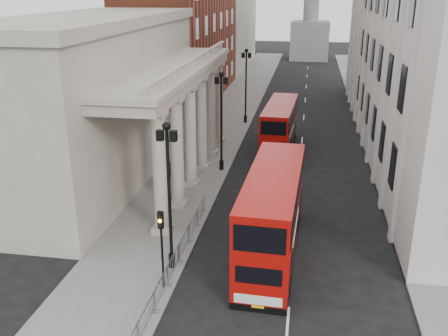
# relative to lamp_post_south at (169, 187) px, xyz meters

# --- Properties ---
(ground) EXTENTS (260.00, 260.00, 0.00)m
(ground) POSITION_rel_lamp_post_south_xyz_m (0.60, -4.00, -4.91)
(ground) COLOR black
(ground) RESTS_ON ground
(sidewalk_west) EXTENTS (6.00, 140.00, 0.12)m
(sidewalk_west) POSITION_rel_lamp_post_south_xyz_m (-2.40, 26.00, -4.85)
(sidewalk_west) COLOR slate
(sidewalk_west) RESTS_ON ground
(sidewalk_east) EXTENTS (3.00, 140.00, 0.12)m
(sidewalk_east) POSITION_rel_lamp_post_south_xyz_m (14.10, 26.00, -4.85)
(sidewalk_east) COLOR slate
(sidewalk_east) RESTS_ON ground
(kerb) EXTENTS (0.20, 140.00, 0.14)m
(kerb) POSITION_rel_lamp_post_south_xyz_m (0.55, 26.00, -4.84)
(kerb) COLOR slate
(kerb) RESTS_ON ground
(portico_building) EXTENTS (9.00, 28.00, 12.00)m
(portico_building) POSITION_rel_lamp_post_south_xyz_m (-9.90, 14.00, 1.09)
(portico_building) COLOR gray
(portico_building) RESTS_ON ground
(brick_building) EXTENTS (9.00, 32.00, 22.00)m
(brick_building) POSITION_rel_lamp_post_south_xyz_m (-9.90, 44.00, 6.09)
(brick_building) COLOR maroon
(brick_building) RESTS_ON ground
(west_building_far) EXTENTS (9.00, 30.00, 20.00)m
(west_building_far) POSITION_rel_lamp_post_south_xyz_m (-9.90, 76.00, 5.09)
(west_building_far) COLOR gray
(west_building_far) RESTS_ON ground
(east_building) EXTENTS (8.00, 55.00, 25.00)m
(east_building) POSITION_rel_lamp_post_south_xyz_m (16.60, 28.00, 7.59)
(east_building) COLOR #BBB9AF
(east_building) RESTS_ON ground
(lamp_post_south) EXTENTS (1.05, 0.44, 8.32)m
(lamp_post_south) POSITION_rel_lamp_post_south_xyz_m (0.00, 0.00, 0.00)
(lamp_post_south) COLOR black
(lamp_post_south) RESTS_ON sidewalk_west
(lamp_post_mid) EXTENTS (1.05, 0.44, 8.32)m
(lamp_post_mid) POSITION_rel_lamp_post_south_xyz_m (0.00, 16.00, 0.00)
(lamp_post_mid) COLOR black
(lamp_post_mid) RESTS_ON sidewalk_west
(lamp_post_north) EXTENTS (1.05, 0.44, 8.32)m
(lamp_post_north) POSITION_rel_lamp_post_south_xyz_m (0.00, 32.00, 0.00)
(lamp_post_north) COLOR black
(lamp_post_north) RESTS_ON sidewalk_west
(traffic_light) EXTENTS (0.28, 0.33, 4.30)m
(traffic_light) POSITION_rel_lamp_post_south_xyz_m (0.10, -2.02, -1.80)
(traffic_light) COLOR black
(traffic_light) RESTS_ON sidewalk_west
(crowd_barriers) EXTENTS (0.50, 18.75, 1.10)m
(crowd_barriers) POSITION_rel_lamp_post_south_xyz_m (0.25, -1.77, -4.24)
(crowd_barriers) COLOR gray
(crowd_barriers) RESTS_ON sidewalk_west
(bus_near) EXTENTS (3.21, 11.78, 5.05)m
(bus_near) POSITION_rel_lamp_post_south_xyz_m (5.32, 2.59, -2.27)
(bus_near) COLOR #A30B07
(bus_near) RESTS_ON ground
(bus_far) EXTENTS (3.00, 10.52, 4.50)m
(bus_far) POSITION_rel_lamp_post_south_xyz_m (4.46, 22.68, -2.56)
(bus_far) COLOR #A20B07
(bus_far) RESTS_ON ground
(pedestrian_a) EXTENTS (0.65, 0.50, 1.59)m
(pedestrian_a) POSITION_rel_lamp_post_south_xyz_m (-3.49, 12.56, -4.00)
(pedestrian_a) COLOR black
(pedestrian_a) RESTS_ON sidewalk_west
(pedestrian_b) EXTENTS (0.98, 0.88, 1.66)m
(pedestrian_b) POSITION_rel_lamp_post_south_xyz_m (-4.36, 13.74, -3.96)
(pedestrian_b) COLOR black
(pedestrian_b) RESTS_ON sidewalk_west
(pedestrian_c) EXTENTS (0.95, 0.88, 1.63)m
(pedestrian_c) POSITION_rel_lamp_post_south_xyz_m (-2.41, 14.93, -3.98)
(pedestrian_c) COLOR black
(pedestrian_c) RESTS_ON sidewalk_west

